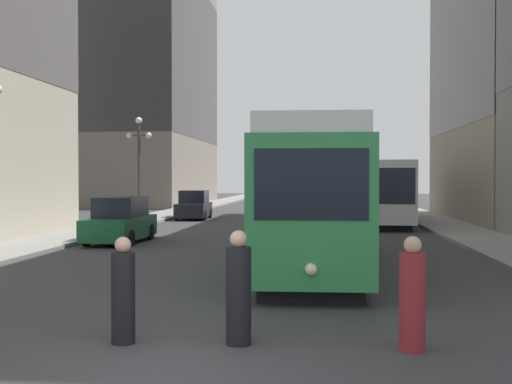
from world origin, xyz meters
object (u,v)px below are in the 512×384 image
at_px(streetcar, 309,194).
at_px(transit_bus, 382,189).
at_px(lamp_post_left_far, 139,154).
at_px(parked_car_left_near, 194,206).
at_px(pedestrian_crossing_far, 412,298).
at_px(pedestrian_crossing_near, 239,291).
at_px(parked_car_left_mid, 120,221).
at_px(pedestrian_on_sidewalk, 123,294).

distance_m(streetcar, transit_bus, 17.68).
xyz_separation_m(streetcar, transit_bus, (3.80, 17.26, -0.15)).
bearing_deg(streetcar, lamp_post_left_far, 121.64).
distance_m(parked_car_left_near, pedestrian_crossing_far, 30.57).
bearing_deg(parked_car_left_near, streetcar, -71.90).
bearing_deg(pedestrian_crossing_near, parked_car_left_near, 53.70).
relative_size(transit_bus, parked_car_left_near, 2.86).
xyz_separation_m(parked_car_left_mid, lamp_post_left_far, (-1.90, 8.92, 3.06)).
xyz_separation_m(parked_car_left_mid, pedestrian_crossing_near, (6.72, -14.65, -0.02)).
relative_size(transit_bus, parked_car_left_mid, 2.74).
height_order(streetcar, lamp_post_left_far, lamp_post_left_far).
distance_m(parked_car_left_mid, pedestrian_on_sidewalk, 15.56).
distance_m(streetcar, parked_car_left_near, 21.38).
bearing_deg(parked_car_left_mid, pedestrian_crossing_far, -57.75).
bearing_deg(pedestrian_crossing_far, pedestrian_crossing_near, -67.98).
bearing_deg(transit_bus, streetcar, -100.44).
bearing_deg(lamp_post_left_far, transit_bus, 11.81).
bearing_deg(streetcar, parked_car_left_near, 109.24).
xyz_separation_m(transit_bus, lamp_post_left_far, (-13.31, -2.78, 1.96)).
height_order(parked_car_left_mid, pedestrian_crossing_far, parked_car_left_mid).
bearing_deg(parked_car_left_mid, parked_car_left_near, 89.91).
distance_m(transit_bus, pedestrian_crossing_near, 26.79).
distance_m(streetcar, pedestrian_on_sidewalk, 9.68).
bearing_deg(pedestrian_crossing_near, parked_car_left_mid, 65.31).
distance_m(transit_bus, parked_car_left_mid, 16.38).
distance_m(streetcar, pedestrian_crossing_near, 9.22).
xyz_separation_m(streetcar, pedestrian_crossing_near, (-0.88, -9.09, -1.28)).
height_order(parked_car_left_near, lamp_post_left_far, lamp_post_left_far).
relative_size(parked_car_left_near, pedestrian_crossing_far, 2.52).
xyz_separation_m(parked_car_left_near, lamp_post_left_far, (-1.90, -5.46, 3.06)).
distance_m(parked_car_left_mid, lamp_post_left_far, 9.62).
xyz_separation_m(pedestrian_crossing_near, lamp_post_left_far, (-8.62, 23.57, 3.08)).
height_order(parked_car_left_near, pedestrian_crossing_far, parked_car_left_near).
height_order(pedestrian_crossing_near, pedestrian_on_sidewalk, pedestrian_crossing_near).
bearing_deg(streetcar, pedestrian_on_sidewalk, -107.80).
height_order(streetcar, parked_car_left_near, streetcar).
relative_size(streetcar, pedestrian_crossing_far, 7.71).
height_order(transit_bus, pedestrian_on_sidewalk, transit_bus).
distance_m(transit_bus, pedestrian_crossing_far, 26.54).
relative_size(parked_car_left_mid, pedestrian_crossing_far, 2.63).
height_order(streetcar, transit_bus, streetcar).
height_order(pedestrian_crossing_near, lamp_post_left_far, lamp_post_left_far).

